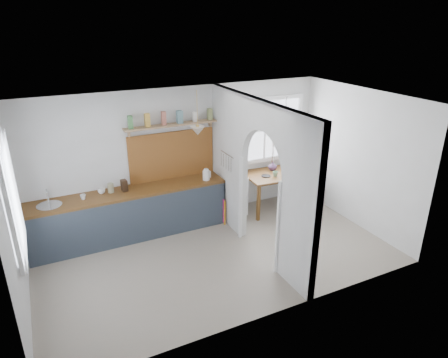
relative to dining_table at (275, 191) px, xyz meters
name	(u,v)px	position (x,y,z in m)	size (l,w,h in m)	color
floor	(218,256)	(-1.85, -1.13, -0.39)	(5.80, 3.20, 0.01)	gray
ceiling	(217,103)	(-1.85, -1.13, 2.21)	(5.80, 3.20, 0.01)	silver
walls	(218,185)	(-1.85, -1.13, 0.91)	(5.81, 3.21, 2.60)	silver
partition	(255,168)	(-1.15, -1.08, 1.06)	(0.12, 3.20, 2.60)	silver
kitchen_window	(9,199)	(-4.72, -1.13, 1.26)	(0.10, 1.16, 1.50)	white
nook_window	(265,130)	(-0.05, 0.43, 1.21)	(1.76, 0.10, 1.30)	white
counter	(130,213)	(-2.98, 0.19, 0.06)	(3.50, 0.60, 0.90)	brown
sink	(49,206)	(-4.28, 0.17, 0.50)	(0.40, 0.40, 0.02)	#BABBBE
backsplash	(172,155)	(-2.05, 0.44, 0.96)	(1.65, 0.03, 0.90)	#995B2C
shelf	(172,122)	(-2.05, 0.36, 1.61)	(1.75, 0.20, 0.21)	tan
pendant_lamp	(198,131)	(-1.70, 0.02, 1.49)	(0.26, 0.26, 0.16)	silver
utensil_rail	(227,154)	(-1.24, -0.23, 1.06)	(0.02, 0.02, 0.50)	#BABBBE
dining_table	(275,191)	(0.00, 0.00, 0.00)	(1.26, 0.84, 0.79)	brown
chair_left	(236,197)	(-0.90, 0.06, 0.01)	(0.37, 0.37, 0.81)	white
chair_right	(309,181)	(0.91, 0.05, 0.04)	(0.39, 0.39, 0.86)	white
kettle	(206,175)	(-1.53, 0.05, 0.61)	(0.18, 0.14, 0.21)	white
mug_a	(83,197)	(-3.75, 0.16, 0.55)	(0.09, 0.09, 0.09)	silver
mug_b	(101,191)	(-3.42, 0.28, 0.56)	(0.13, 0.13, 0.10)	white
knife_block	(124,185)	(-3.04, 0.21, 0.61)	(0.09, 0.13, 0.20)	#392416
jar	(111,188)	(-3.27, 0.25, 0.59)	(0.10, 0.10, 0.17)	gray
towel_magenta	(224,211)	(-1.27, -0.15, -0.12)	(0.02, 0.03, 0.49)	#D21D7E
towel_orange	(225,213)	(-1.27, -0.20, -0.14)	(0.02, 0.03, 0.52)	orange
bowl	(291,172)	(0.26, -0.16, 0.43)	(0.33, 0.33, 0.08)	white
table_cup	(275,174)	(-0.10, -0.12, 0.44)	(0.11, 0.11, 0.10)	#79A57F
plate	(266,176)	(-0.27, -0.04, 0.40)	(0.18, 0.18, 0.02)	black
vase	(273,166)	(0.03, 0.19, 0.49)	(0.18, 0.18, 0.19)	#452A49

